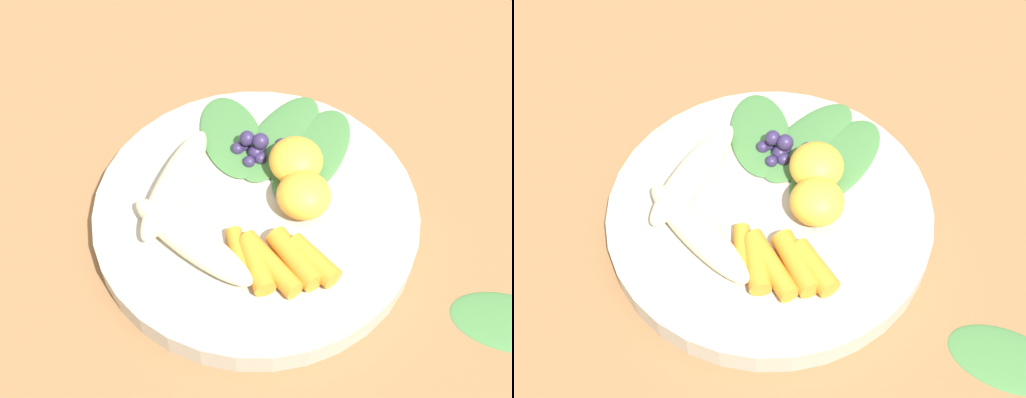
# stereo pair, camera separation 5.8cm
# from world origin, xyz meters

# --- Properties ---
(ground_plane) EXTENTS (2.40, 2.40, 0.00)m
(ground_plane) POSITION_xyz_m (0.00, 0.00, 0.00)
(ground_plane) COLOR brown
(bowl) EXTENTS (0.28, 0.28, 0.03)m
(bowl) POSITION_xyz_m (0.00, 0.00, 0.01)
(bowl) COLOR #B2AD9E
(bowl) RESTS_ON ground_plane
(banana_peeled_left) EXTENTS (0.08, 0.13, 0.03)m
(banana_peeled_left) POSITION_xyz_m (0.07, 0.02, 0.04)
(banana_peeled_left) COLOR beige
(banana_peeled_left) RESTS_ON bowl
(banana_peeled_right) EXTENTS (0.11, 0.11, 0.03)m
(banana_peeled_right) POSITION_xyz_m (0.06, -0.04, 0.04)
(banana_peeled_right) COLOR beige
(banana_peeled_right) RESTS_ON bowl
(orange_segment_near) EXTENTS (0.05, 0.05, 0.04)m
(orange_segment_near) POSITION_xyz_m (-0.05, -0.02, 0.04)
(orange_segment_near) COLOR #F4A833
(orange_segment_near) RESTS_ON bowl
(orange_segment_far) EXTENTS (0.05, 0.05, 0.03)m
(orange_segment_far) POSITION_xyz_m (-0.03, 0.02, 0.04)
(orange_segment_far) COLOR #F4A833
(orange_segment_far) RESTS_ON bowl
(carrot_front) EXTENTS (0.03, 0.05, 0.01)m
(carrot_front) POSITION_xyz_m (0.04, 0.04, 0.03)
(carrot_front) COLOR orange
(carrot_front) RESTS_ON bowl
(carrot_mid_left) EXTENTS (0.03, 0.05, 0.02)m
(carrot_mid_left) POSITION_xyz_m (0.03, 0.06, 0.03)
(carrot_mid_left) COLOR orange
(carrot_mid_left) RESTS_ON bowl
(carrot_mid_right) EXTENTS (0.03, 0.07, 0.02)m
(carrot_mid_right) POSITION_xyz_m (0.02, 0.06, 0.03)
(carrot_mid_right) COLOR orange
(carrot_mid_right) RESTS_ON bowl
(carrot_rear) EXTENTS (0.02, 0.06, 0.02)m
(carrot_rear) POSITION_xyz_m (0.00, 0.07, 0.04)
(carrot_rear) COLOR orange
(carrot_rear) RESTS_ON bowl
(carrot_small) EXTENTS (0.03, 0.05, 0.02)m
(carrot_small) POSITION_xyz_m (-0.01, 0.08, 0.04)
(carrot_small) COLOR orange
(carrot_small) RESTS_ON bowl
(blueberry_pile) EXTENTS (0.05, 0.03, 0.03)m
(blueberry_pile) POSITION_xyz_m (-0.03, -0.05, 0.04)
(blueberry_pile) COLOR #2D234C
(blueberry_pile) RESTS_ON bowl
(kale_leaf_left) EXTENTS (0.13, 0.11, 0.00)m
(kale_leaf_left) POSITION_xyz_m (-0.07, -0.03, 0.03)
(kale_leaf_left) COLOR #3D7038
(kale_leaf_left) RESTS_ON bowl
(kale_leaf_right) EXTENTS (0.13, 0.11, 0.00)m
(kale_leaf_right) POSITION_xyz_m (-0.06, -0.06, 0.03)
(kale_leaf_right) COLOR #3D7038
(kale_leaf_right) RESTS_ON bowl
(kale_leaf_rear) EXTENTS (0.08, 0.11, 0.00)m
(kale_leaf_rear) POSITION_xyz_m (-0.02, -0.08, 0.03)
(kale_leaf_rear) COLOR #3D7038
(kale_leaf_rear) RESTS_ON bowl
(kale_leaf_stray) EXTENTS (0.10, 0.10, 0.01)m
(kale_leaf_stray) POSITION_xyz_m (-0.13, 0.18, 0.00)
(kale_leaf_stray) COLOR #3D7038
(kale_leaf_stray) RESTS_ON ground_plane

